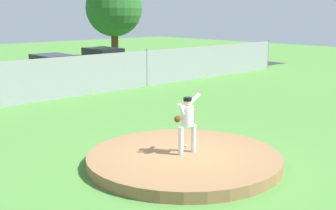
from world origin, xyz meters
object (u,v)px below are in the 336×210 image
(parked_car_champagne, at_px, (103,63))
(baseball, at_px, (186,145))
(pitcher_youth, at_px, (187,119))
(parked_car_slate, at_px, (53,70))

(parked_car_champagne, bearing_deg, baseball, -116.87)
(pitcher_youth, relative_size, baseball, 20.68)
(baseball, height_order, parked_car_slate, parked_car_slate)
(parked_car_slate, bearing_deg, parked_car_champagne, 7.32)
(baseball, bearing_deg, pitcher_youth, -132.62)
(baseball, relative_size, parked_car_champagne, 0.02)
(pitcher_youth, xyz_separation_m, baseball, (0.37, 0.41, -0.86))
(parked_car_slate, bearing_deg, pitcher_youth, -105.81)
(pitcher_youth, distance_m, parked_car_slate, 14.77)
(pitcher_youth, bearing_deg, parked_car_slate, 74.19)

